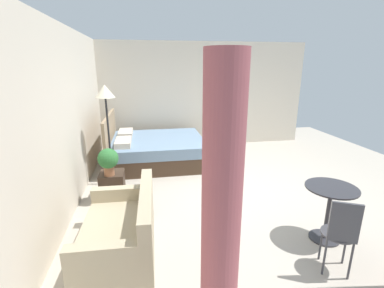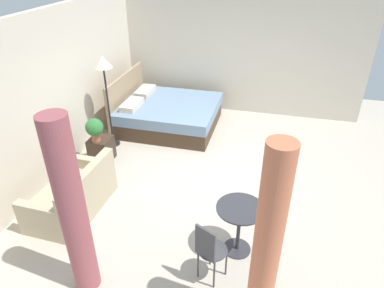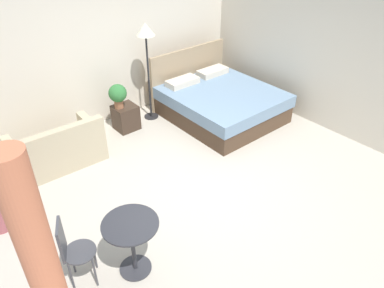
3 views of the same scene
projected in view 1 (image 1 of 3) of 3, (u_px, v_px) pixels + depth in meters
The scene contains 11 objects.
ground_plane at pixel (237, 188), 5.12m from camera, with size 8.92×8.72×0.02m, color #B2A899.
wall_back at pixel (67, 119), 4.24m from camera, with size 8.92×0.12×2.82m, color beige.
wall_right at pixel (204, 95), 7.52m from camera, with size 0.12×5.72×2.82m, color beige.
bed at pixel (155, 150), 6.34m from camera, with size 1.91×2.14×1.16m.
couch at pixel (123, 232), 3.29m from camera, with size 1.45×0.89×0.80m.
nightstand at pixel (113, 186), 4.63m from camera, with size 0.42×0.40×0.48m.
potted_plant at pixel (108, 160), 4.39m from camera, with size 0.33×0.33×0.45m.
floor_lamp at pixel (106, 100), 4.81m from camera, with size 0.34×0.34×1.89m.
balcony_table at pixel (329, 203), 3.46m from camera, with size 0.64×0.64×0.75m.
cafe_chair_near_window at pixel (341, 231), 2.86m from camera, with size 0.48×0.48×0.90m.
curtain_right at pixel (221, 211), 2.04m from camera, with size 0.30×0.30×2.33m.
Camera 1 is at (-4.46, 1.65, 2.22)m, focal length 25.40 mm.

